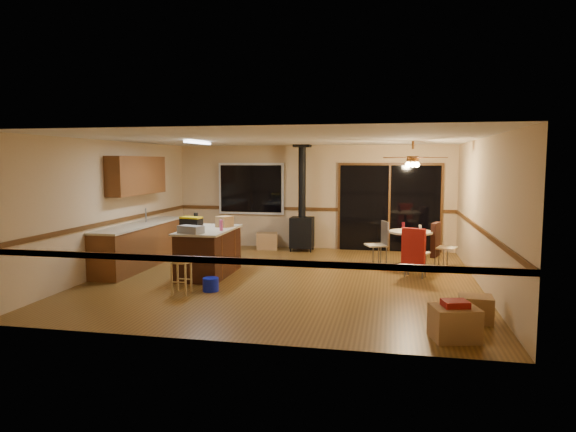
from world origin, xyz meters
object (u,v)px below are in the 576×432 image
(chair_left, at_px, (381,238))
(box_under_window, at_px, (267,241))
(kitchen_island, at_px, (209,252))
(chair_right, at_px, (437,240))
(dining_table, at_px, (411,243))
(chair_near, at_px, (414,247))
(box_corner_a, at_px, (455,323))
(wood_stove, at_px, (302,221))
(toolbox_grey, at_px, (191,229))
(toolbox_black, at_px, (191,224))
(blue_bucket, at_px, (211,284))
(box_corner_b, at_px, (476,309))
(bar_stool, at_px, (182,277))

(chair_left, bearing_deg, box_under_window, 150.72)
(kitchen_island, relative_size, chair_right, 2.40)
(dining_table, bearing_deg, chair_near, -88.05)
(kitchen_island, distance_m, box_corner_a, 5.11)
(chair_near, relative_size, box_corner_a, 1.29)
(wood_stove, xyz_separation_m, box_under_window, (-0.90, 0.05, -0.52))
(toolbox_grey, distance_m, toolbox_black, 0.46)
(blue_bucket, xyz_separation_m, box_corner_b, (4.14, -0.87, 0.06))
(chair_right, height_order, box_under_window, chair_right)
(chair_right, bearing_deg, blue_bucket, -145.78)
(chair_right, distance_m, box_under_window, 4.31)
(blue_bucket, distance_m, chair_near, 3.84)
(chair_left, distance_m, chair_near, 1.19)
(chair_near, bearing_deg, toolbox_grey, -164.05)
(box_corner_a, bearing_deg, chair_left, 102.65)
(toolbox_grey, bearing_deg, chair_near, 15.95)
(toolbox_grey, distance_m, chair_left, 3.99)
(chair_right, height_order, box_corner_b, chair_right)
(kitchen_island, distance_m, toolbox_grey, 0.83)
(toolbox_black, xyz_separation_m, chair_right, (4.63, 1.69, -0.41))
(bar_stool, height_order, box_under_window, bar_stool)
(blue_bucket, relative_size, box_corner_b, 0.62)
(box_under_window, bearing_deg, wood_stove, -3.18)
(kitchen_island, distance_m, chair_right, 4.62)
(chair_left, height_order, box_corner_b, chair_left)
(blue_bucket, bearing_deg, box_corner_a, -24.11)
(chair_near, relative_size, box_under_window, 1.36)
(wood_stove, distance_m, toolbox_grey, 3.95)
(wood_stove, xyz_separation_m, chair_left, (1.94, -1.54, -0.14))
(wood_stove, xyz_separation_m, toolbox_black, (-1.56, -3.26, 0.28))
(kitchen_island, xyz_separation_m, dining_table, (3.84, 1.37, 0.08))
(toolbox_grey, bearing_deg, kitchen_island, 80.78)
(toolbox_black, relative_size, chair_near, 0.57)
(bar_stool, relative_size, blue_bucket, 2.06)
(kitchen_island, relative_size, chair_near, 2.40)
(toolbox_grey, height_order, chair_near, toolbox_grey)
(bar_stool, bearing_deg, toolbox_grey, 100.49)
(toolbox_black, xyz_separation_m, blue_bucket, (0.72, -0.97, -0.90))
(dining_table, xyz_separation_m, box_corner_b, (0.76, -3.42, -0.35))
(dining_table, relative_size, chair_right, 1.25)
(blue_bucket, height_order, dining_table, dining_table)
(chair_near, height_order, box_under_window, chair_near)
(chair_right, xyz_separation_m, box_corner_b, (0.23, -3.53, -0.42))
(toolbox_grey, bearing_deg, dining_table, 26.93)
(bar_stool, relative_size, box_under_window, 1.09)
(chair_near, relative_size, chair_right, 1.00)
(bar_stool, xyz_separation_m, blue_bucket, (0.41, 0.26, -0.17))
(box_corner_b, bearing_deg, toolbox_black, 159.25)
(bar_stool, distance_m, chair_left, 4.36)
(chair_left, relative_size, box_corner_a, 0.96)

